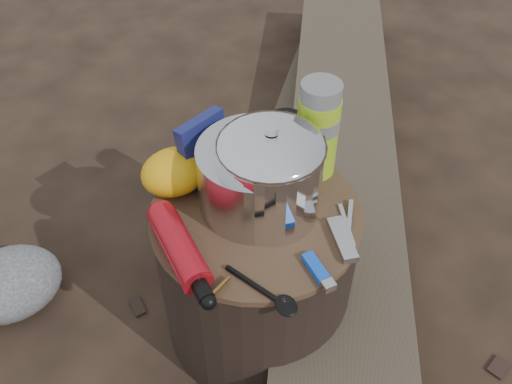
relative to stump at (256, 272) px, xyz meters
name	(u,v)px	position (x,y,z in m)	size (l,w,h in m)	color
ground	(256,320)	(0.00, 0.00, -0.21)	(60.00, 60.00, 0.00)	#2D2018
stump	(256,272)	(0.00, 0.00, 0.00)	(0.45, 0.45, 0.42)	black
log_main	(340,150)	(0.52, 0.41, -0.13)	(0.33, 1.94, 0.16)	#43382C
log_small	(311,90)	(0.64, 0.80, -0.16)	(0.19, 1.06, 0.09)	#43382C
foil_windscreen	(256,177)	(0.01, 0.03, 0.28)	(0.25, 0.25, 0.15)	#B8B8BE
camping_pot	(270,173)	(0.03, 0.00, 0.31)	(0.21, 0.21, 0.21)	silver
fuel_bottle	(179,247)	(-0.19, -0.04, 0.24)	(0.06, 0.26, 0.06)	#A50F1A
thermos	(318,130)	(0.18, 0.06, 0.32)	(0.09, 0.09, 0.23)	#99C31D
travel_mug	(285,141)	(0.13, 0.12, 0.27)	(0.08, 0.08, 0.12)	black
stuff_sack	(174,172)	(-0.13, 0.15, 0.26)	(0.15, 0.12, 0.10)	#E9A30E
food_pouch	(204,149)	(-0.05, 0.16, 0.29)	(0.12, 0.03, 0.15)	navy
lighter	(316,268)	(0.03, -0.19, 0.22)	(0.02, 0.09, 0.02)	blue
multitool	(342,239)	(0.12, -0.15, 0.22)	(0.03, 0.11, 0.02)	silver
pot_grabber	(347,224)	(0.15, -0.12, 0.21)	(0.03, 0.12, 0.01)	silver
spork	(254,285)	(-0.09, -0.17, 0.22)	(0.03, 0.16, 0.01)	black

